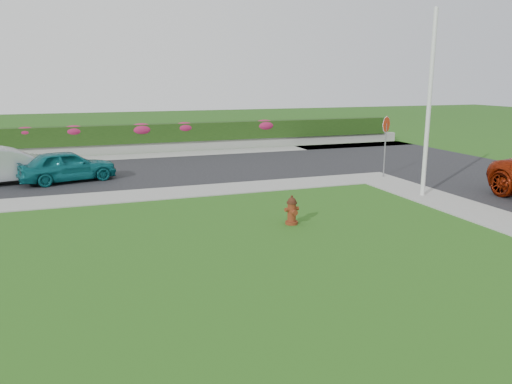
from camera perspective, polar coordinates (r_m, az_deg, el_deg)
name	(u,v)px	position (r m, az deg, el deg)	size (l,w,h in m)	color
ground	(327,266)	(12.14, 8.12, -8.41)	(120.00, 120.00, 0.00)	black
street_far	(90,175)	(24.37, -18.46, 1.88)	(26.00, 8.00, 0.04)	black
sidewalk_far	(65,201)	(19.48, -20.98, -0.94)	(24.00, 2.00, 0.04)	gray
curb_corner	(373,178)	(23.06, 13.22, 1.61)	(2.00, 2.00, 0.04)	gray
sidewalk_beyond	(160,155)	(29.63, -10.97, 4.15)	(34.00, 2.00, 0.04)	gray
retaining_wall	(155,147)	(31.06, -11.42, 5.04)	(34.00, 0.40, 0.60)	gray
hedge	(155,133)	(31.05, -11.52, 6.62)	(32.00, 0.90, 1.10)	black
fire_hydrant	(292,211)	(15.30, 4.12, -2.14)	(0.46, 0.44, 0.90)	#51190C
sedan_teal	(67,166)	(22.88, -20.76, 2.82)	(1.61, 4.01, 1.36)	#0D5F64
sedan_silver	(7,165)	(23.56, -26.57, 2.76)	(1.62, 4.63, 1.53)	#AAAEB2
utility_pole	(429,105)	(19.58, 19.17, 9.34)	(0.16, 0.16, 6.83)	silver
stop_sign	(386,132)	(23.01, 14.63, 6.69)	(0.65, 0.41, 2.77)	slate
flower_clump_b	(25,132)	(30.74, -24.85, 6.23)	(1.16, 0.75, 0.58)	#B01E4C
flower_clump_c	(74,131)	(30.62, -20.10, 6.56)	(1.31, 0.84, 0.66)	#B01E4C
flower_clump_d	(141,129)	(30.83, -12.97, 6.99)	(1.48, 0.95, 0.74)	#B01E4C
flower_clump_e	(184,128)	(31.24, -8.17, 7.31)	(1.33, 0.86, 0.67)	#B01E4C
flower_clump_f	(264,125)	(32.69, 0.95, 7.62)	(1.48, 0.95, 0.74)	#B01E4C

